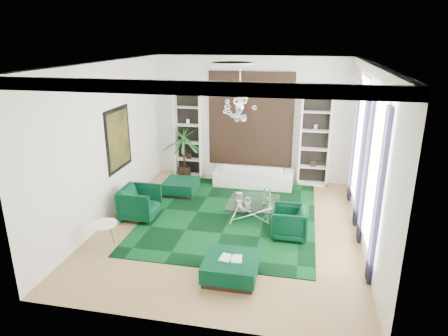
% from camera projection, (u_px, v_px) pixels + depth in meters
% --- Properties ---
extents(floor, '(6.00, 7.00, 0.02)m').
position_uv_depth(floor, '(229.00, 227.00, 9.57)').
color(floor, tan).
rests_on(floor, ground).
extents(ceiling, '(6.00, 7.00, 0.02)m').
position_uv_depth(ceiling, '(230.00, 62.00, 8.36)').
color(ceiling, white).
rests_on(ceiling, ground).
extents(wall_back, '(6.00, 0.02, 3.80)m').
position_uv_depth(wall_back, '(251.00, 119.00, 12.22)').
color(wall_back, white).
rests_on(wall_back, ground).
extents(wall_front, '(6.00, 0.02, 3.80)m').
position_uv_depth(wall_front, '(183.00, 216.00, 5.70)').
color(wall_front, white).
rests_on(wall_front, ground).
extents(wall_left, '(0.02, 7.00, 3.80)m').
position_uv_depth(wall_left, '(106.00, 143.00, 9.54)').
color(wall_left, white).
rests_on(wall_left, ground).
extents(wall_right, '(0.02, 7.00, 3.80)m').
position_uv_depth(wall_right, '(370.00, 158.00, 8.39)').
color(wall_right, white).
rests_on(wall_right, ground).
extents(crown_molding, '(6.00, 7.00, 0.18)m').
position_uv_depth(crown_molding, '(230.00, 68.00, 8.39)').
color(crown_molding, white).
rests_on(crown_molding, ceiling).
extents(ceiling_medallion, '(0.90, 0.90, 0.05)m').
position_uv_depth(ceiling_medallion, '(232.00, 63.00, 8.65)').
color(ceiling_medallion, white).
rests_on(ceiling_medallion, ceiling).
extents(tapestry, '(2.50, 0.06, 2.80)m').
position_uv_depth(tapestry, '(251.00, 120.00, 12.18)').
color(tapestry, black).
rests_on(tapestry, wall_back).
extents(shelving_left, '(0.90, 0.38, 2.80)m').
position_uv_depth(shelving_left, '(188.00, 134.00, 12.57)').
color(shelving_left, white).
rests_on(shelving_left, floor).
extents(shelving_right, '(0.90, 0.38, 2.80)m').
position_uv_depth(shelving_right, '(315.00, 140.00, 11.82)').
color(shelving_right, white).
rests_on(shelving_right, floor).
extents(painting, '(0.04, 1.30, 1.60)m').
position_uv_depth(painting, '(119.00, 139.00, 10.10)').
color(painting, black).
rests_on(painting, wall_left).
extents(window_near, '(0.03, 1.10, 2.90)m').
position_uv_depth(window_near, '(375.00, 171.00, 7.56)').
color(window_near, white).
rests_on(window_near, wall_right).
extents(curtain_near_a, '(0.07, 0.30, 3.25)m').
position_uv_depth(curtain_near_a, '(378.00, 199.00, 6.92)').
color(curtain_near_a, black).
rests_on(curtain_near_a, floor).
extents(curtain_near_b, '(0.07, 0.30, 3.25)m').
position_uv_depth(curtain_near_b, '(366.00, 171.00, 8.37)').
color(curtain_near_b, black).
rests_on(curtain_near_b, floor).
extents(window_far, '(0.03, 1.10, 2.90)m').
position_uv_depth(window_far, '(360.00, 140.00, 9.79)').
color(window_far, white).
rests_on(window_far, wall_right).
extents(curtain_far_a, '(0.07, 0.30, 3.25)m').
position_uv_depth(curtain_far_a, '(362.00, 159.00, 9.15)').
color(curtain_far_a, black).
rests_on(curtain_far_a, floor).
extents(curtain_far_b, '(0.07, 0.30, 3.25)m').
position_uv_depth(curtain_far_b, '(355.00, 142.00, 10.60)').
color(curtain_far_b, black).
rests_on(curtain_far_b, floor).
extents(rug, '(4.20, 5.00, 0.02)m').
position_uv_depth(rug, '(230.00, 215.00, 10.14)').
color(rug, black).
rests_on(rug, floor).
extents(sofa, '(2.35, 0.92, 0.69)m').
position_uv_depth(sofa, '(254.00, 175.00, 12.05)').
color(sofa, white).
rests_on(sofa, floor).
extents(armchair_left, '(0.89, 0.87, 0.81)m').
position_uv_depth(armchair_left, '(140.00, 203.00, 9.88)').
color(armchair_left, black).
rests_on(armchair_left, floor).
extents(armchair_right, '(0.79, 0.77, 0.72)m').
position_uv_depth(armchair_right, '(290.00, 222.00, 8.96)').
color(armchair_right, black).
rests_on(armchair_right, floor).
extents(coffee_table, '(1.24, 1.24, 0.42)m').
position_uv_depth(coffee_table, '(253.00, 210.00, 9.96)').
color(coffee_table, white).
rests_on(coffee_table, floor).
extents(ottoman_side, '(0.91, 0.91, 0.41)m').
position_uv_depth(ottoman_side, '(181.00, 187.00, 11.46)').
color(ottoman_side, black).
rests_on(ottoman_side, floor).
extents(ottoman_front, '(0.99, 0.99, 0.40)m').
position_uv_depth(ottoman_front, '(231.00, 268.00, 7.49)').
color(ottoman_front, black).
rests_on(ottoman_front, floor).
extents(book, '(0.42, 0.28, 0.03)m').
position_uv_depth(book, '(231.00, 258.00, 7.42)').
color(book, white).
rests_on(book, ottoman_front).
extents(side_table, '(0.57, 0.57, 0.54)m').
position_uv_depth(side_table, '(105.00, 235.00, 8.55)').
color(side_table, white).
rests_on(side_table, floor).
extents(palm, '(1.34, 1.34, 2.14)m').
position_uv_depth(palm, '(184.00, 145.00, 12.55)').
color(palm, '#226927').
rests_on(palm, floor).
extents(chandelier, '(0.79, 0.79, 0.71)m').
position_uv_depth(chandelier, '(240.00, 107.00, 8.76)').
color(chandelier, white).
rests_on(chandelier, ceiling).
extents(table_plant, '(0.13, 0.11, 0.24)m').
position_uv_depth(table_plant, '(265.00, 202.00, 9.55)').
color(table_plant, '#226927').
rests_on(table_plant, coffee_table).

